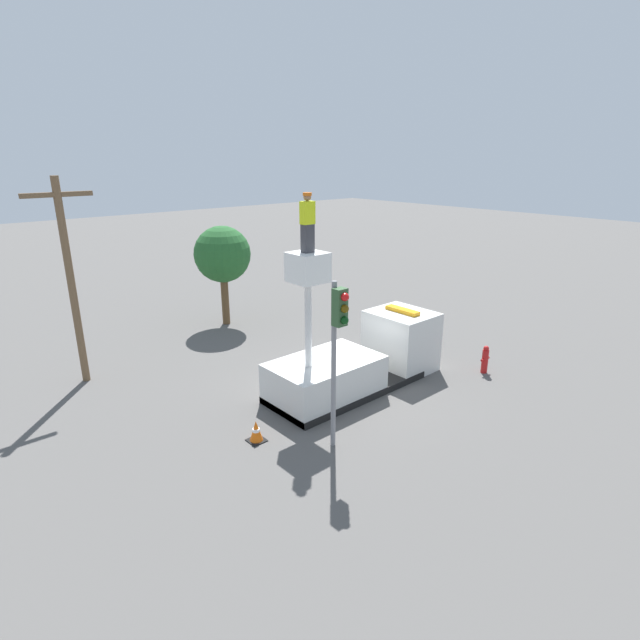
{
  "coord_description": "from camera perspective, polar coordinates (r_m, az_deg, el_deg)",
  "views": [
    {
      "loc": [
        -11.22,
        -11.36,
        7.84
      ],
      "look_at": [
        -2.24,
        -1.14,
        3.36
      ],
      "focal_mm": 28.0,
      "sensor_mm": 36.0,
      "label": 1
    }
  ],
  "objects": [
    {
      "name": "traffic_light_pole",
      "position": [
        13.08,
        2.04,
        -1.59
      ],
      "size": [
        0.34,
        0.57,
        4.8
      ],
      "color": "gray",
      "rests_on": "ground"
    },
    {
      "name": "fire_hydrant",
      "position": [
        19.88,
        18.34,
        -4.3
      ],
      "size": [
        0.48,
        0.24,
        1.08
      ],
      "color": "red",
      "rests_on": "ground"
    },
    {
      "name": "worker",
      "position": [
        14.92,
        -1.44,
        11.05
      ],
      "size": [
        0.4,
        0.26,
        1.75
      ],
      "color": "#38383D",
      "rests_on": "bucket_truck"
    },
    {
      "name": "bucket_truck",
      "position": [
        17.79,
        4.5,
        -4.59
      ],
      "size": [
        6.8,
        2.38,
        5.09
      ],
      "color": "black",
      "rests_on": "ground"
    },
    {
      "name": "traffic_cone_rear",
      "position": [
        14.8,
        -7.31,
        -12.53
      ],
      "size": [
        0.48,
        0.48,
        0.64
      ],
      "color": "black",
      "rests_on": "ground"
    },
    {
      "name": "tree_left_bg",
      "position": [
        24.13,
        -11.09,
        7.31
      ],
      "size": [
        2.66,
        2.66,
        4.77
      ],
      "color": "brown",
      "rests_on": "ground"
    },
    {
      "name": "utility_pole",
      "position": [
        19.21,
        -26.66,
        4.56
      ],
      "size": [
        2.2,
        0.26,
        7.24
      ],
      "color": "brown",
      "rests_on": "ground"
    },
    {
      "name": "ground_plane",
      "position": [
        17.79,
        3.02,
        -7.94
      ],
      "size": [
        120.0,
        120.0,
        0.0
      ],
      "primitive_type": "plane",
      "color": "#565451"
    }
  ]
}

